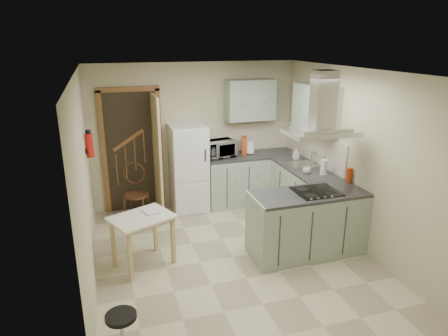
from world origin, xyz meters
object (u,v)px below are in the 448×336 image
object	(u,v)px
bentwood_chair	(136,195)
microwave	(220,149)
drop_leaf_table	(143,241)
fridge	(189,168)
peninsula	(308,223)
stool	(122,332)
extractor_hood	(321,132)

from	to	relation	value
bentwood_chair	microwave	size ratio (longest dim) A/B	1.67
drop_leaf_table	bentwood_chair	distance (m)	1.45
fridge	microwave	size ratio (longest dim) A/B	2.87
peninsula	stool	world-z (taller)	peninsula
extractor_hood	microwave	size ratio (longest dim) A/B	1.72
peninsula	extractor_hood	xyz separation A→B (m)	(0.10, 0.00, 1.27)
peninsula	microwave	size ratio (longest dim) A/B	2.96
peninsula	stool	bearing A→B (deg)	-156.38
fridge	peninsula	bearing A→B (deg)	-58.26
drop_leaf_table	bentwood_chair	xyz separation A→B (m)	(0.06, 1.44, 0.09)
fridge	drop_leaf_table	bearing A→B (deg)	-120.85
drop_leaf_table	stool	xyz separation A→B (m)	(-0.37, -1.47, -0.15)
bentwood_chair	stool	xyz separation A→B (m)	(-0.43, -2.91, -0.24)
extractor_hood	drop_leaf_table	bearing A→B (deg)	171.50
peninsula	bentwood_chair	size ratio (longest dim) A/B	1.77
extractor_hood	bentwood_chair	distance (m)	3.14
fridge	stool	distance (m)	3.43
stool	extractor_hood	bearing A→B (deg)	22.83
extractor_hood	fridge	bearing A→B (deg)	123.79
extractor_hood	microwave	xyz separation A→B (m)	(-0.76, 1.99, -0.68)
fridge	drop_leaf_table	world-z (taller)	fridge
peninsula	extractor_hood	size ratio (longest dim) A/B	1.72
fridge	bentwood_chair	size ratio (longest dim) A/B	1.71
fridge	extractor_hood	distance (m)	2.57
peninsula	drop_leaf_table	world-z (taller)	peninsula
microwave	bentwood_chair	bearing A→B (deg)	176.41
extractor_hood	stool	world-z (taller)	extractor_hood
drop_leaf_table	extractor_hood	bearing A→B (deg)	-32.31
extractor_hood	bentwood_chair	xyz separation A→B (m)	(-2.25, 1.79, -1.28)
fridge	bentwood_chair	distance (m)	0.99
fridge	peninsula	distance (m)	2.35
bentwood_chair	peninsula	bearing A→B (deg)	-16.52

